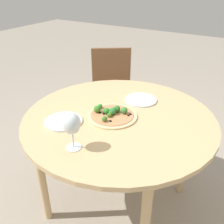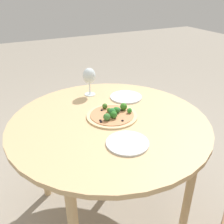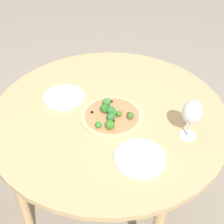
{
  "view_description": "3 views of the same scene",
  "coord_description": "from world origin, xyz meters",
  "px_view_note": "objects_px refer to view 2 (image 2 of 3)",
  "views": [
    {
      "loc": [
        -0.63,
        1.12,
        1.49
      ],
      "look_at": [
        0.03,
        0.03,
        0.77
      ],
      "focal_mm": 40.0,
      "sensor_mm": 36.0,
      "label": 1
    },
    {
      "loc": [
        -0.54,
        -1.12,
        1.45
      ],
      "look_at": [
        0.03,
        0.03,
        0.77
      ],
      "focal_mm": 40.0,
      "sensor_mm": 36.0,
      "label": 2
    },
    {
      "loc": [
        1.07,
        0.41,
        1.71
      ],
      "look_at": [
        0.03,
        0.03,
        0.77
      ],
      "focal_mm": 50.0,
      "sensor_mm": 36.0,
      "label": 3
    }
  ],
  "objects_px": {
    "plate_near": "(126,97)",
    "plate_far": "(127,143)",
    "wine_glass": "(89,76)",
    "pizza": "(113,114)"
  },
  "relations": [
    {
      "from": "plate_near",
      "to": "plate_far",
      "type": "height_order",
      "value": "same"
    },
    {
      "from": "wine_glass",
      "to": "plate_far",
      "type": "distance_m",
      "value": 0.65
    },
    {
      "from": "pizza",
      "to": "wine_glass",
      "type": "xyz_separation_m",
      "value": [
        -0.0,
        0.36,
        0.12
      ]
    },
    {
      "from": "wine_glass",
      "to": "plate_near",
      "type": "distance_m",
      "value": 0.28
    },
    {
      "from": "pizza",
      "to": "plate_far",
      "type": "bearing_deg",
      "value": -102.07
    },
    {
      "from": "pizza",
      "to": "plate_far",
      "type": "height_order",
      "value": "pizza"
    },
    {
      "from": "wine_glass",
      "to": "plate_near",
      "type": "bearing_deg",
      "value": -38.26
    },
    {
      "from": "pizza",
      "to": "wine_glass",
      "type": "distance_m",
      "value": 0.37
    },
    {
      "from": "wine_glass",
      "to": "plate_near",
      "type": "relative_size",
      "value": 0.89
    },
    {
      "from": "pizza",
      "to": "plate_far",
      "type": "xyz_separation_m",
      "value": [
        -0.06,
        -0.28,
        -0.01
      ]
    }
  ]
}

